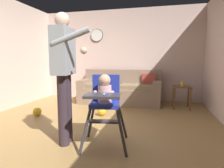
# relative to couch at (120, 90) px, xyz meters

# --- Properties ---
(ground) EXTENTS (6.04, 7.30, 0.10)m
(ground) POSITION_rel_couch_xyz_m (-0.14, -2.36, -0.38)
(ground) COLOR #A17C47
(wall_far) EXTENTS (5.24, 0.06, 2.51)m
(wall_far) POSITION_rel_couch_xyz_m (-0.14, 0.52, 0.93)
(wall_far) COLOR beige
(wall_far) RESTS_ON ground
(couch) EXTENTS (2.08, 0.86, 0.86)m
(couch) POSITION_rel_couch_xyz_m (0.00, 0.00, 0.00)
(couch) COLOR #886F5D
(couch) RESTS_ON ground
(high_chair) EXTENTS (0.70, 0.80, 0.95)m
(high_chair) POSITION_rel_couch_xyz_m (0.31, -2.54, 0.32)
(high_chair) COLOR #343238
(high_chair) RESTS_ON ground
(adult_standing) EXTENTS (0.55, 0.50, 1.71)m
(adult_standing) POSITION_rel_couch_xyz_m (-0.22, -2.59, 0.64)
(adult_standing) COLOR #34272F
(adult_standing) RESTS_ON ground
(toy_ball) EXTENTS (0.17, 0.17, 0.17)m
(toy_ball) POSITION_rel_couch_xyz_m (-1.39, -1.59, -0.24)
(toy_ball) COLOR gold
(toy_ball) RESTS_ON ground
(toy_ball_second) EXTENTS (0.17, 0.17, 0.17)m
(toy_ball_second) POSITION_rel_couch_xyz_m (-0.13, -1.25, -0.24)
(toy_ball_second) COLOR gold
(toy_ball_second) RESTS_ON ground
(side_table) EXTENTS (0.40, 0.40, 0.52)m
(side_table) POSITION_rel_couch_xyz_m (1.49, -0.26, 0.05)
(side_table) COLOR brown
(side_table) RESTS_ON ground
(sippy_cup) EXTENTS (0.07, 0.07, 0.10)m
(sippy_cup) POSITION_rel_couch_xyz_m (1.49, -0.26, 0.24)
(sippy_cup) COLOR gold
(sippy_cup) RESTS_ON side_table
(wall_clock) EXTENTS (0.36, 0.04, 0.36)m
(wall_clock) POSITION_rel_couch_xyz_m (-0.80, 0.48, 1.49)
(wall_clock) COLOR white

